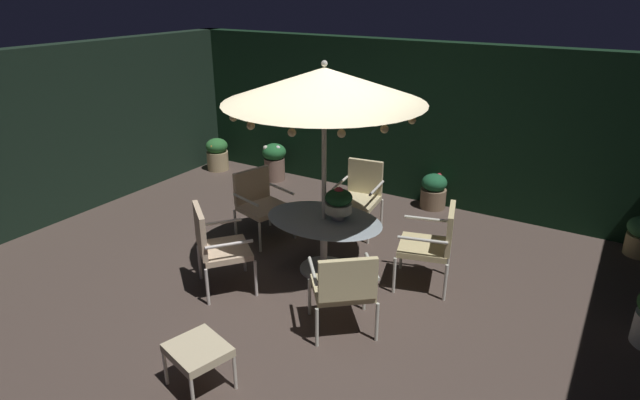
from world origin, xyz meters
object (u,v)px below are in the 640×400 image
Objects in this scene: potted_plant_back_left at (434,191)px; patio_chair_southeast at (344,286)px; potted_plant_left_near at (217,154)px; ottoman_footrest at (198,352)px; patio_chair_northeast at (260,200)px; potted_plant_right_near at (274,160)px; patio_chair_east at (215,243)px; centerpiece_planter at (339,202)px; patio_umbrella at (324,86)px; patio_dining_table at (324,230)px; patio_chair_north at (361,192)px; patio_chair_south at (434,241)px.

patio_chair_southeast is at bearing -84.14° from potted_plant_back_left.
ottoman_footrest is at bearing -49.90° from potted_plant_left_near.
potted_plant_right_near is at bearing 121.10° from patio_chair_northeast.
patio_chair_east reaches higher than potted_plant_right_near.
patio_chair_southeast is 4.72m from potted_plant_right_near.
patio_chair_southeast is (0.68, -1.09, -0.37)m from centerpiece_planter.
patio_chair_east is at bearing -179.07° from patio_chair_southeast.
patio_chair_northeast is 2.34m from potted_plant_right_near.
patio_umbrella is at bearing -31.05° from potted_plant_left_near.
ottoman_footrest is (0.14, -2.36, -0.17)m from patio_dining_table.
centerpiece_planter is at bearing 48.66° from patio_chair_east.
patio_chair_northeast is 1.01× the size of patio_chair_southeast.
potted_plant_right_near reaches higher than ottoman_footrest.
patio_chair_north reaches higher than potted_plant_right_near.
ottoman_footrest is 4.99m from potted_plant_back_left.
patio_chair_south is 1.79× the size of potted_plant_back_left.
patio_chair_southeast is 3.66m from potted_plant_back_left.
patio_dining_table is at bearing -152.08° from centerpiece_planter.
patio_chair_northeast is 0.94× the size of patio_chair_south.
potted_plant_right_near is (-1.64, 3.39, -0.23)m from patio_chair_east.
patio_chair_northeast is 1.47m from patio_chair_east.
patio_umbrella reaches higher than ottoman_footrest.
ottoman_footrest is (-0.02, -2.44, -0.56)m from centerpiece_planter.
patio_umbrella is 2.71× the size of patio_chair_northeast.
centerpiece_planter is at bearing -11.26° from patio_chair_northeast.
patio_umbrella reaches higher than patio_chair_south.
patio_chair_east is at bearing -48.37° from potted_plant_left_near.
potted_plant_back_left is at bearing 79.89° from patio_dining_table.
patio_chair_south is 1.48× the size of potted_plant_right_near.
potted_plant_left_near is (-5.02, 1.91, -0.27)m from patio_chair_south.
patio_chair_east reaches higher than patio_chair_south.
ottoman_footrest is (0.96, -1.32, -0.23)m from patio_chair_east.
patio_umbrella is at bearing 93.35° from ottoman_footrest.
patio_umbrella is 2.57× the size of patio_chair_north.
patio_chair_northeast is at bearing 163.89° from patio_dining_table.
centerpiece_planter reaches higher than patio_chair_southeast.
patio_chair_northeast is at bearing -127.48° from potted_plant_back_left.
patio_chair_northeast is at bearing -58.90° from potted_plant_right_near.
patio_dining_table is at bearing -16.11° from patio_chair_northeast.
patio_chair_north is at bearing 74.43° from patio_chair_east.
patio_umbrella is 4.80m from potted_plant_left_near.
patio_chair_southeast is at bearing -66.41° from patio_chair_north.
potted_plant_left_near is at bearing 144.59° from patio_chair_southeast.
centerpiece_planter is at bearing 122.21° from patio_chair_southeast.
potted_plant_right_near is (-1.20, 2.00, -0.18)m from patio_chair_northeast.
centerpiece_planter is at bearing -97.00° from potted_plant_back_left.
patio_umbrella is 2.18m from patio_chair_southeast.
patio_chair_east is (-0.65, -2.34, 0.03)m from patio_chair_north.
potted_plant_left_near is at bearing 131.63° from patio_chair_east.
patio_chair_southeast is at bearing -45.49° from potted_plant_right_near.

